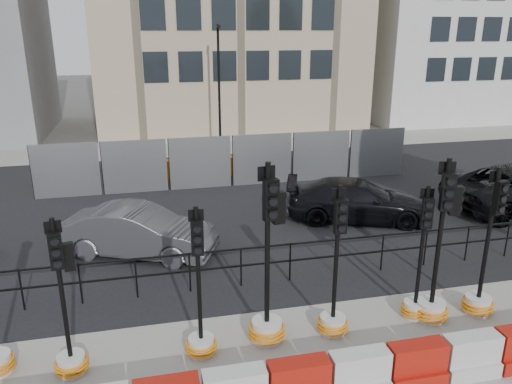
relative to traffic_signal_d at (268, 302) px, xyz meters
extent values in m
plane|color=#51514C|center=(1.11, 1.02, -0.86)|extent=(120.00, 120.00, 0.00)
cube|color=black|center=(1.11, 8.02, -0.85)|extent=(40.00, 14.00, 0.03)
cube|color=gray|center=(1.11, 17.02, -0.85)|extent=(40.00, 4.00, 0.02)
cylinder|color=black|center=(-4.89, 2.22, -0.36)|extent=(0.04, 0.04, 1.00)
cylinder|color=black|center=(-3.69, 2.22, -0.36)|extent=(0.04, 0.04, 1.00)
cylinder|color=black|center=(-2.49, 2.22, -0.36)|extent=(0.04, 0.04, 1.00)
cylinder|color=black|center=(-1.29, 2.22, -0.36)|extent=(0.04, 0.04, 1.00)
cylinder|color=black|center=(-0.09, 2.22, -0.36)|extent=(0.04, 0.04, 1.00)
cylinder|color=black|center=(1.11, 2.22, -0.36)|extent=(0.04, 0.04, 1.00)
cylinder|color=black|center=(2.31, 2.22, -0.36)|extent=(0.04, 0.04, 1.00)
cylinder|color=black|center=(3.51, 2.22, -0.36)|extent=(0.04, 0.04, 1.00)
cylinder|color=black|center=(4.71, 2.22, -0.36)|extent=(0.04, 0.04, 1.00)
cylinder|color=black|center=(5.91, 2.22, -0.36)|extent=(0.04, 0.04, 1.00)
cylinder|color=black|center=(7.11, 2.22, -0.36)|extent=(0.04, 0.04, 1.00)
cube|color=black|center=(1.11, 2.22, 0.12)|extent=(18.00, 0.04, 0.04)
cube|color=black|center=(1.11, 2.22, -0.31)|extent=(18.00, 0.04, 0.04)
cube|color=gray|center=(-4.89, 10.02, 0.14)|extent=(2.30, 0.05, 2.00)
cylinder|color=black|center=(-6.04, 10.02, 0.14)|extent=(0.05, 0.05, 2.00)
cube|color=gray|center=(-2.49, 10.02, 0.14)|extent=(2.30, 0.05, 2.00)
cylinder|color=black|center=(-3.64, 10.02, 0.14)|extent=(0.05, 0.05, 2.00)
cube|color=gray|center=(-0.09, 10.02, 0.14)|extent=(2.30, 0.05, 2.00)
cylinder|color=black|center=(-1.24, 10.02, 0.14)|extent=(0.05, 0.05, 2.00)
cube|color=gray|center=(2.31, 10.02, 0.14)|extent=(2.30, 0.05, 2.00)
cylinder|color=black|center=(1.16, 10.02, 0.14)|extent=(0.05, 0.05, 2.00)
cube|color=gray|center=(4.71, 10.02, 0.14)|extent=(2.30, 0.05, 2.00)
cylinder|color=black|center=(3.56, 10.02, 0.14)|extent=(0.05, 0.05, 2.00)
cube|color=gray|center=(7.11, 10.02, 0.14)|extent=(2.30, 0.05, 2.00)
cylinder|color=black|center=(5.96, 10.02, 0.14)|extent=(0.05, 0.05, 2.00)
cube|color=#CA650D|center=(-2.89, 11.52, -0.46)|extent=(1.00, 0.40, 0.80)
cube|color=#CA650D|center=(-0.89, 11.52, -0.46)|extent=(1.00, 0.40, 0.80)
cube|color=#CA650D|center=(1.11, 11.52, -0.46)|extent=(1.00, 0.40, 0.80)
cube|color=#CA650D|center=(3.11, 11.52, -0.46)|extent=(1.00, 0.40, 0.80)
cube|color=#CA650D|center=(5.11, 11.52, -0.46)|extent=(1.00, 0.40, 0.80)
cylinder|color=black|center=(1.61, 16.02, 2.14)|extent=(0.12, 0.12, 6.00)
cube|color=black|center=(1.61, 15.77, 5.04)|extent=(0.12, 0.50, 0.12)
cube|color=red|center=(0.06, -1.78, -0.31)|extent=(1.00, 0.35, 0.50)
cube|color=silver|center=(1.11, -1.78, -0.31)|extent=(1.00, 0.35, 0.50)
cube|color=red|center=(2.16, -1.78, -0.71)|extent=(1.00, 0.50, 0.30)
cube|color=red|center=(2.16, -1.78, -0.31)|extent=(1.00, 0.35, 0.50)
cube|color=silver|center=(3.21, -1.78, -0.71)|extent=(1.00, 0.50, 0.30)
cube|color=silver|center=(3.21, -1.78, -0.31)|extent=(1.00, 0.35, 0.50)
cylinder|color=silver|center=(-3.63, -0.16, -0.69)|extent=(0.49, 0.49, 0.36)
torus|color=orange|center=(-3.63, -0.16, -0.76)|extent=(0.58, 0.58, 0.04)
torus|color=orange|center=(-3.63, -0.16, -0.69)|extent=(0.58, 0.58, 0.04)
torus|color=orange|center=(-3.63, -0.16, -0.61)|extent=(0.58, 0.58, 0.04)
cylinder|color=black|center=(-3.63, -0.16, 0.75)|extent=(0.08, 0.08, 2.70)
cube|color=black|center=(-3.62, -0.27, 1.56)|extent=(0.23, 0.16, 0.63)
cylinder|color=black|center=(-3.60, -0.34, 1.36)|extent=(0.14, 0.07, 0.13)
cylinder|color=black|center=(-3.60, -0.34, 1.56)|extent=(0.14, 0.07, 0.13)
cylinder|color=black|center=(-3.60, -0.34, 1.76)|extent=(0.14, 0.07, 0.13)
cube|color=black|center=(-3.64, -0.11, 1.92)|extent=(0.27, 0.07, 0.22)
cube|color=black|center=(-3.46, -0.13, 1.38)|extent=(0.20, 0.15, 0.49)
cylinder|color=silver|center=(-1.32, -0.14, -0.69)|extent=(0.48, 0.48, 0.36)
torus|color=orange|center=(-1.32, -0.14, -0.76)|extent=(0.58, 0.58, 0.04)
torus|color=orange|center=(-1.32, -0.14, -0.69)|extent=(0.58, 0.58, 0.04)
torus|color=orange|center=(-1.32, -0.14, -0.61)|extent=(0.58, 0.58, 0.04)
cylinder|color=black|center=(-1.32, -0.14, 0.75)|extent=(0.08, 0.08, 2.69)
cube|color=black|center=(-1.33, -0.25, 1.56)|extent=(0.22, 0.14, 0.63)
cylinder|color=black|center=(-1.33, -0.32, 1.36)|extent=(0.14, 0.05, 0.13)
cylinder|color=black|center=(-1.33, -0.32, 1.56)|extent=(0.14, 0.05, 0.13)
cylinder|color=black|center=(-1.33, -0.32, 1.76)|extent=(0.14, 0.05, 0.13)
cube|color=black|center=(-1.32, -0.08, 1.92)|extent=(0.27, 0.04, 0.22)
cylinder|color=silver|center=(-0.02, 0.01, -0.64)|extent=(0.59, 0.59, 0.44)
torus|color=orange|center=(-0.02, 0.01, -0.73)|extent=(0.71, 0.71, 0.05)
torus|color=orange|center=(-0.02, 0.01, -0.64)|extent=(0.71, 0.71, 0.05)
torus|color=orange|center=(-0.02, 0.01, -0.56)|extent=(0.71, 0.71, 0.05)
cylinder|color=black|center=(-0.02, 0.01, 1.11)|extent=(0.10, 0.10, 3.30)
cube|color=black|center=(0.01, -0.12, 2.10)|extent=(0.29, 0.20, 0.77)
cylinder|color=black|center=(0.02, -0.20, 1.86)|extent=(0.17, 0.08, 0.16)
cylinder|color=black|center=(0.02, -0.20, 2.10)|extent=(0.17, 0.08, 0.16)
cylinder|color=black|center=(0.02, -0.20, 2.35)|extent=(0.17, 0.08, 0.16)
cube|color=black|center=(-0.03, 0.08, 2.54)|extent=(0.33, 0.09, 0.26)
cube|color=black|center=(0.20, 0.05, 1.88)|extent=(0.24, 0.18, 0.60)
cylinder|color=silver|center=(1.34, -0.04, -0.68)|extent=(0.51, 0.51, 0.38)
torus|color=orange|center=(1.34, -0.04, -0.75)|extent=(0.62, 0.62, 0.05)
torus|color=orange|center=(1.34, -0.04, -0.68)|extent=(0.62, 0.62, 0.05)
torus|color=orange|center=(1.34, -0.04, -0.60)|extent=(0.62, 0.62, 0.05)
cylinder|color=black|center=(1.34, -0.04, 0.84)|extent=(0.09, 0.09, 2.84)
cube|color=black|center=(1.33, -0.16, 1.69)|extent=(0.23, 0.14, 0.66)
cylinder|color=black|center=(1.33, -0.23, 1.48)|extent=(0.14, 0.05, 0.14)
cylinder|color=black|center=(1.33, -0.23, 1.69)|extent=(0.14, 0.05, 0.14)
cylinder|color=black|center=(1.33, -0.23, 1.90)|extent=(0.14, 0.05, 0.14)
cube|color=black|center=(1.34, 0.02, 2.07)|extent=(0.28, 0.04, 0.23)
cylinder|color=silver|center=(3.52, -0.05, -0.65)|extent=(0.58, 0.58, 0.43)
torus|color=orange|center=(3.52, -0.05, -0.74)|extent=(0.69, 0.69, 0.05)
torus|color=orange|center=(3.52, -0.05, -0.65)|extent=(0.69, 0.69, 0.05)
torus|color=orange|center=(3.52, -0.05, -0.57)|extent=(0.69, 0.69, 0.05)
cylinder|color=black|center=(3.52, -0.05, 1.05)|extent=(0.10, 0.10, 3.20)
cube|color=black|center=(3.48, -0.18, 2.01)|extent=(0.29, 0.21, 0.75)
cylinder|color=black|center=(3.46, -0.26, 1.78)|extent=(0.17, 0.09, 0.16)
cylinder|color=black|center=(3.46, -0.26, 2.01)|extent=(0.17, 0.09, 0.16)
cylinder|color=black|center=(3.46, -0.26, 2.25)|extent=(0.17, 0.09, 0.16)
cube|color=black|center=(3.53, 0.01, 2.44)|extent=(0.32, 0.11, 0.26)
cube|color=black|center=(3.72, -0.11, 1.80)|extent=(0.24, 0.19, 0.59)
cylinder|color=silver|center=(3.25, 0.12, -0.69)|extent=(0.48, 0.48, 0.36)
torus|color=orange|center=(3.25, 0.12, -0.76)|extent=(0.58, 0.58, 0.04)
torus|color=orange|center=(3.25, 0.12, -0.69)|extent=(0.58, 0.58, 0.04)
torus|color=orange|center=(3.25, 0.12, -0.62)|extent=(0.58, 0.58, 0.04)
cylinder|color=black|center=(3.25, 0.12, 0.74)|extent=(0.08, 0.08, 2.67)
cube|color=black|center=(3.22, 0.02, 1.54)|extent=(0.24, 0.18, 0.62)
cylinder|color=black|center=(3.20, -0.05, 1.34)|extent=(0.14, 0.08, 0.13)
cylinder|color=black|center=(3.20, -0.05, 1.54)|extent=(0.14, 0.08, 0.13)
cylinder|color=black|center=(3.20, -0.05, 1.73)|extent=(0.14, 0.08, 0.13)
cube|color=black|center=(3.27, 0.17, 1.89)|extent=(0.26, 0.11, 0.21)
cylinder|color=silver|center=(4.64, -0.05, -0.67)|extent=(0.53, 0.53, 0.40)
torus|color=orange|center=(4.64, -0.05, -0.75)|extent=(0.64, 0.64, 0.05)
torus|color=orange|center=(4.64, -0.05, -0.67)|extent=(0.64, 0.64, 0.05)
torus|color=orange|center=(4.64, -0.05, -0.59)|extent=(0.64, 0.64, 0.05)
cylinder|color=black|center=(4.64, -0.05, 0.92)|extent=(0.09, 0.09, 2.97)
cube|color=black|center=(4.66, -0.16, 1.81)|extent=(0.26, 0.18, 0.69)
cylinder|color=black|center=(4.68, -0.24, 1.59)|extent=(0.16, 0.08, 0.15)
cylinder|color=black|center=(4.68, -0.24, 1.81)|extent=(0.16, 0.08, 0.15)
cylinder|color=black|center=(4.68, -0.24, 2.02)|extent=(0.16, 0.08, 0.15)
cube|color=black|center=(4.63, 0.01, 2.20)|extent=(0.30, 0.09, 0.24)
imported|color=#46464A|center=(-2.40, 4.56, -0.20)|extent=(4.44, 5.12, 1.34)
imported|color=black|center=(4.37, 5.65, -0.21)|extent=(4.59, 5.62, 1.30)
camera|label=1|loc=(-2.10, -8.15, 5.00)|focal=35.00mm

